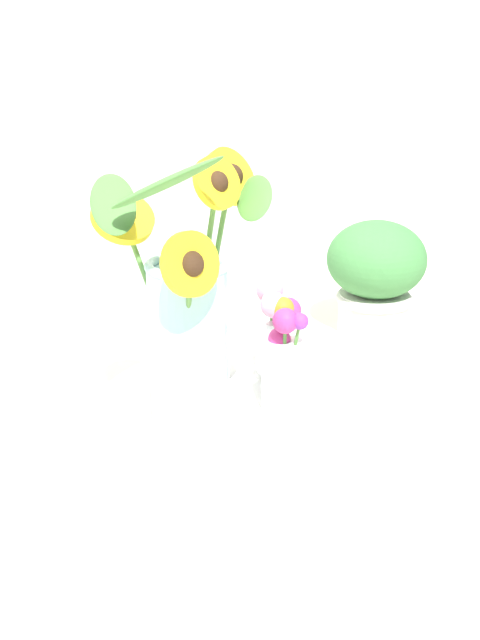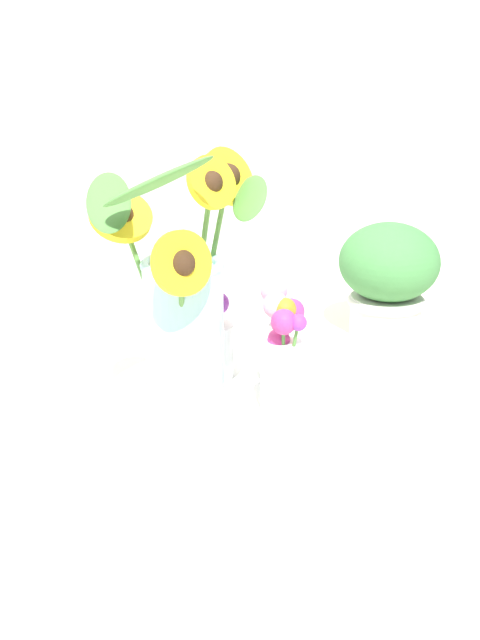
{
  "view_description": "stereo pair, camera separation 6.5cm",
  "coord_description": "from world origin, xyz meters",
  "px_view_note": "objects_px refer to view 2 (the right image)",
  "views": [
    {
      "loc": [
        -0.68,
        -0.63,
        0.55
      ],
      "look_at": [
        0.03,
        0.1,
        0.15
      ],
      "focal_mm": 42.0,
      "sensor_mm": 36.0,
      "label": 1
    },
    {
      "loc": [
        -0.63,
        -0.67,
        0.55
      ],
      "look_at": [
        0.03,
        0.1,
        0.15
      ],
      "focal_mm": 42.0,
      "sensor_mm": 36.0,
      "label": 2
    }
  ],
  "objects_px": {
    "vase_small_back": "(212,336)",
    "mason_jar_sunflowers": "(183,323)",
    "vase_small_center": "(284,370)",
    "vase_bulb_right": "(279,328)",
    "serving_tray": "(240,407)",
    "potted_plant": "(388,275)"
  },
  "relations": [
    {
      "from": "mason_jar_sunflowers",
      "to": "vase_small_center",
      "type": "xyz_separation_m",
      "value": [
        0.15,
        -0.04,
        -0.1
      ]
    },
    {
      "from": "vase_small_back",
      "to": "potted_plant",
      "type": "bearing_deg",
      "value": -5.29
    },
    {
      "from": "serving_tray",
      "to": "vase_small_center",
      "type": "bearing_deg",
      "value": -68.64
    },
    {
      "from": "vase_bulb_right",
      "to": "mason_jar_sunflowers",
      "type": "bearing_deg",
      "value": -169.67
    },
    {
      "from": "vase_small_center",
      "to": "vase_small_back",
      "type": "bearing_deg",
      "value": 90.53
    },
    {
      "from": "vase_bulb_right",
      "to": "potted_plant",
      "type": "xyz_separation_m",
      "value": [
        0.33,
        0.05,
        0.01
      ]
    },
    {
      "from": "vase_bulb_right",
      "to": "potted_plant",
      "type": "height_order",
      "value": "potted_plant"
    },
    {
      "from": "vase_bulb_right",
      "to": "vase_small_back",
      "type": "distance_m",
      "value": 0.11
    },
    {
      "from": "serving_tray",
      "to": "vase_small_center",
      "type": "distance_m",
      "value": 0.11
    },
    {
      "from": "vase_small_center",
      "to": "potted_plant",
      "type": "distance_m",
      "value": 0.42
    },
    {
      "from": "mason_jar_sunflowers",
      "to": "vase_bulb_right",
      "type": "relative_size",
      "value": 2.46
    },
    {
      "from": "vase_small_center",
      "to": "vase_bulb_right",
      "type": "bearing_deg",
      "value": 50.88
    },
    {
      "from": "vase_bulb_right",
      "to": "vase_small_back",
      "type": "bearing_deg",
      "value": 130.09
    },
    {
      "from": "vase_small_back",
      "to": "mason_jar_sunflowers",
      "type": "bearing_deg",
      "value": -139.83
    },
    {
      "from": "vase_small_back",
      "to": "potted_plant",
      "type": "height_order",
      "value": "potted_plant"
    },
    {
      "from": "serving_tray",
      "to": "vase_small_back",
      "type": "distance_m",
      "value": 0.13
    },
    {
      "from": "vase_small_center",
      "to": "mason_jar_sunflowers",
      "type": "bearing_deg",
      "value": 162.93
    },
    {
      "from": "mason_jar_sunflowers",
      "to": "vase_bulb_right",
      "type": "xyz_separation_m",
      "value": [
        0.21,
        0.04,
        -0.07
      ]
    },
    {
      "from": "vase_small_back",
      "to": "potted_plant",
      "type": "relative_size",
      "value": 0.68
    },
    {
      "from": "mason_jar_sunflowers",
      "to": "potted_plant",
      "type": "xyz_separation_m",
      "value": [
        0.54,
        0.08,
        -0.06
      ]
    },
    {
      "from": "vase_small_center",
      "to": "vase_small_back",
      "type": "xyz_separation_m",
      "value": [
        -0.0,
        0.17,
        0.0
      ]
    },
    {
      "from": "serving_tray",
      "to": "vase_bulb_right",
      "type": "distance_m",
      "value": 0.14
    }
  ]
}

